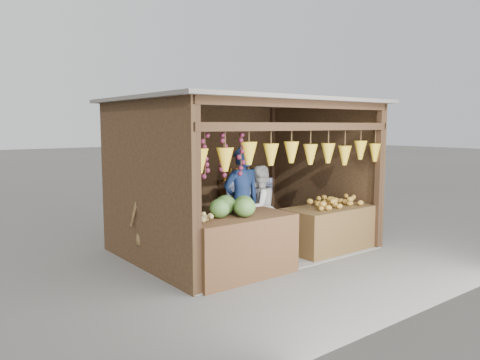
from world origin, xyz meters
The scene contains 12 objects.
ground centered at (0.00, 0.00, 0.00)m, with size 80.00×80.00×0.00m, color #514F49.
stall_structure centered at (-0.03, -0.04, 1.67)m, with size 4.30×3.30×2.66m.
back_shelf centered at (1.05, 1.28, 0.87)m, with size 1.25×0.32×1.32m.
counter_left centered at (-1.03, -1.14, 0.45)m, with size 1.71×0.85×0.89m, color #452D17.
counter_right centered at (1.15, -1.01, 0.39)m, with size 1.69×0.85×0.78m, color #50361A.
stool centered at (-1.87, 0.12, 0.15)m, with size 0.32×0.32×0.30m, color black.
man_standing centered at (-0.37, -0.40, 0.93)m, with size 0.68×0.45×1.87m, color #14254C.
woman_standing centered at (0.13, -0.24, 0.76)m, with size 0.74×0.57×1.52m, color silver.
vendor_seated centered at (-1.87, 0.12, 0.82)m, with size 0.51×0.33×1.04m, color brown.
melon_pile centered at (-1.05, -1.07, 1.05)m, with size 1.00×0.50×0.32m, color #1A4A13, non-canonical shape.
tanfruit_pile centered at (-1.65, -1.17, 0.96)m, with size 0.34×0.40×0.13m, color tan, non-canonical shape.
mango_pile centered at (1.22, -1.01, 0.89)m, with size 1.40×0.64×0.22m, color #D04A1B, non-canonical shape.
Camera 1 is at (-5.13, -6.49, 2.22)m, focal length 35.00 mm.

